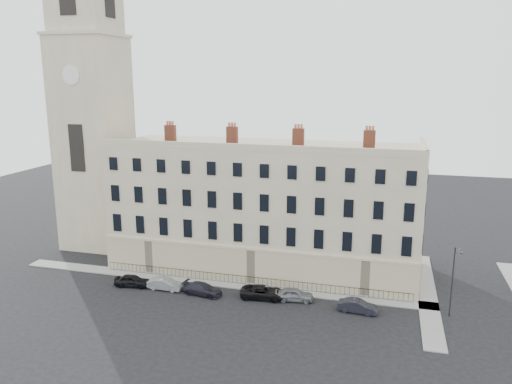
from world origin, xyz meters
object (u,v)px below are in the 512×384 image
(car_f, at_px, (358,306))
(streetlamp, at_px, (453,279))
(car_b, at_px, (165,284))
(car_d, at_px, (263,292))
(car_c, at_px, (202,289))
(car_a, at_px, (132,281))
(car_e, at_px, (294,294))

(car_f, height_order, streetlamp, streetlamp)
(car_b, relative_size, car_d, 0.80)
(car_c, xyz_separation_m, car_f, (16.33, 0.12, 0.01))
(car_b, bearing_deg, car_a, 92.98)
(car_a, height_order, car_b, car_a)
(car_a, relative_size, car_b, 1.01)
(car_f, distance_m, streetlamp, 9.44)
(car_e, bearing_deg, car_c, 88.33)
(car_e, height_order, car_f, car_e)
(car_d, height_order, car_f, car_d)
(car_b, xyz_separation_m, car_d, (10.93, 0.62, 0.03))
(streetlamp, bearing_deg, car_e, -158.52)
(car_b, height_order, car_f, car_f)
(car_c, bearing_deg, car_e, -76.21)
(car_a, distance_m, car_c, 8.33)
(streetlamp, bearing_deg, car_a, -157.64)
(car_c, xyz_separation_m, streetlamp, (25.06, 1.56, 3.28))
(car_b, height_order, streetlamp, streetlamp)
(car_d, distance_m, car_f, 9.84)
(car_d, xyz_separation_m, car_e, (3.24, 0.29, 0.01))
(car_b, relative_size, car_f, 0.99)
(car_e, bearing_deg, car_d, 87.10)
(car_b, xyz_separation_m, car_f, (20.75, -0.04, 0.00))
(car_d, bearing_deg, car_a, 88.68)
(car_e, distance_m, car_f, 6.64)
(car_a, height_order, car_d, car_d)
(car_a, xyz_separation_m, car_d, (14.84, 0.80, 0.00))
(car_c, bearing_deg, car_b, 95.35)
(car_c, relative_size, car_d, 0.91)
(car_d, height_order, streetlamp, streetlamp)
(car_e, bearing_deg, car_f, -106.24)
(car_a, height_order, car_f, car_a)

